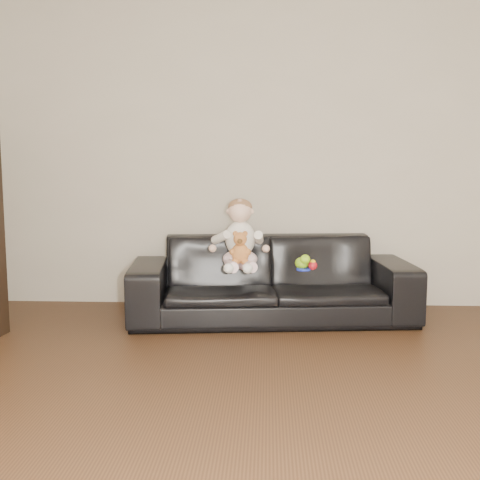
{
  "coord_description": "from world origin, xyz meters",
  "views": [
    {
      "loc": [
        -0.17,
        -2.43,
        1.24
      ],
      "look_at": [
        -0.38,
        2.14,
        0.64
      ],
      "focal_mm": 45.0,
      "sensor_mm": 36.0,
      "label": 1
    }
  ],
  "objects_px": {
    "toy_green": "(302,263)",
    "teddy_bear": "(240,248)",
    "baby": "(240,238)",
    "toy_rattle": "(313,265)",
    "sofa": "(271,279)",
    "toy_blue_disc": "(303,269)"
  },
  "relations": [
    {
      "from": "toy_green",
      "to": "teddy_bear",
      "type": "bearing_deg",
      "value": -159.81
    },
    {
      "from": "baby",
      "to": "toy_rattle",
      "type": "xyz_separation_m",
      "value": [
        0.56,
        -0.03,
        -0.2
      ]
    },
    {
      "from": "sofa",
      "to": "baby",
      "type": "distance_m",
      "value": 0.43
    },
    {
      "from": "sofa",
      "to": "toy_green",
      "type": "bearing_deg",
      "value": -31.65
    },
    {
      "from": "toy_rattle",
      "to": "toy_blue_disc",
      "type": "xyz_separation_m",
      "value": [
        -0.07,
        -0.02,
        -0.03
      ]
    },
    {
      "from": "toy_rattle",
      "to": "toy_green",
      "type": "bearing_deg",
      "value": 152.98
    },
    {
      "from": "baby",
      "to": "teddy_bear",
      "type": "bearing_deg",
      "value": -104.8
    },
    {
      "from": "toy_green",
      "to": "toy_rattle",
      "type": "xyz_separation_m",
      "value": [
        0.08,
        -0.04,
        -0.01
      ]
    },
    {
      "from": "toy_green",
      "to": "toy_blue_disc",
      "type": "distance_m",
      "value": 0.07
    },
    {
      "from": "teddy_bear",
      "to": "sofa",
      "type": "bearing_deg",
      "value": 37.65
    },
    {
      "from": "toy_rattle",
      "to": "toy_blue_disc",
      "type": "height_order",
      "value": "toy_rattle"
    },
    {
      "from": "sofa",
      "to": "baby",
      "type": "height_order",
      "value": "baby"
    },
    {
      "from": "teddy_bear",
      "to": "toy_blue_disc",
      "type": "relative_size",
      "value": 2.27
    },
    {
      "from": "toy_green",
      "to": "toy_blue_disc",
      "type": "height_order",
      "value": "toy_green"
    },
    {
      "from": "teddy_bear",
      "to": "toy_rattle",
      "type": "distance_m",
      "value": 0.58
    },
    {
      "from": "baby",
      "to": "toy_rattle",
      "type": "distance_m",
      "value": 0.59
    },
    {
      "from": "toy_blue_disc",
      "to": "baby",
      "type": "bearing_deg",
      "value": 174.14
    },
    {
      "from": "sofa",
      "to": "toy_rattle",
      "type": "height_order",
      "value": "sofa"
    },
    {
      "from": "toy_green",
      "to": "toy_rattle",
      "type": "distance_m",
      "value": 0.09
    },
    {
      "from": "baby",
      "to": "toy_green",
      "type": "relative_size",
      "value": 4.1
    },
    {
      "from": "teddy_bear",
      "to": "toy_blue_disc",
      "type": "bearing_deg",
      "value": 0.65
    },
    {
      "from": "teddy_bear",
      "to": "toy_rattle",
      "type": "height_order",
      "value": "teddy_bear"
    }
  ]
}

